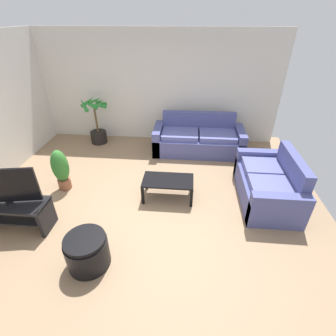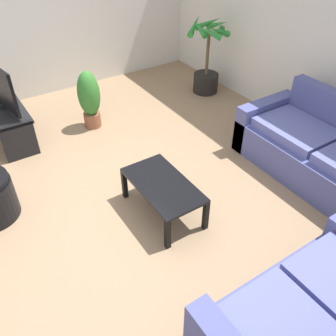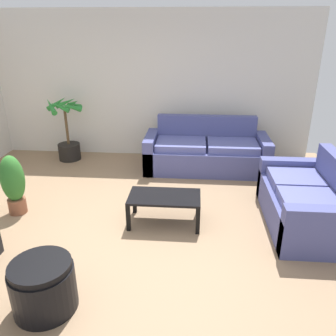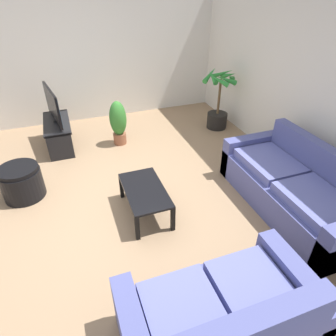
% 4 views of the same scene
% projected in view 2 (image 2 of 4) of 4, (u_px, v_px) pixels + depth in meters
% --- Properties ---
extents(ground_plane, '(6.60, 6.60, 0.00)m').
position_uv_depth(ground_plane, '(111.00, 200.00, 4.01)').
color(ground_plane, '#937556').
extents(wall_back, '(6.00, 0.06, 2.70)m').
position_uv_depth(wall_back, '(318.00, 30.00, 4.47)').
color(wall_back, silver).
rests_on(wall_back, ground).
extents(wall_left, '(0.06, 6.00, 2.70)m').
position_uv_depth(wall_left, '(9.00, 11.00, 5.16)').
color(wall_left, silver).
rests_on(wall_left, ground).
extents(couch_main, '(2.15, 0.90, 0.90)m').
position_uv_depth(couch_main, '(328.00, 158.00, 4.12)').
color(couch_main, '#4C518C').
rests_on(couch_main, ground).
extents(couch_loveseat, '(0.90, 1.62, 0.90)m').
position_uv_depth(couch_loveseat, '(316.00, 326.00, 2.55)').
color(couch_loveseat, '#4C518C').
rests_on(couch_loveseat, ground).
extents(tv_stand, '(1.10, 0.45, 0.49)m').
position_uv_depth(tv_stand, '(8.00, 119.00, 4.79)').
color(tv_stand, black).
rests_on(tv_stand, ground).
extents(coffee_table, '(0.92, 0.50, 0.39)m').
position_uv_depth(coffee_table, '(163.00, 188.00, 3.67)').
color(coffee_table, black).
rests_on(coffee_table, ground).
extents(potted_palm, '(0.73, 0.69, 1.20)m').
position_uv_depth(potted_palm, '(207.00, 64.00, 5.85)').
color(potted_palm, black).
rests_on(potted_palm, ground).
extents(potted_plant_small, '(0.31, 0.31, 0.84)m').
position_uv_depth(potted_plant_small, '(89.00, 98.00, 4.99)').
color(potted_plant_small, brown).
rests_on(potted_plant_small, ground).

